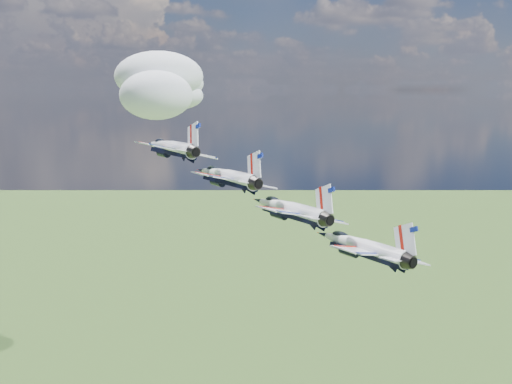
{
  "coord_description": "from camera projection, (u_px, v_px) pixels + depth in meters",
  "views": [
    {
      "loc": [
        -7.81,
        -51.5,
        173.39
      ],
      "look_at": [
        5.65,
        20.67,
        160.23
      ],
      "focal_mm": 40.0,
      "sensor_mm": 36.0,
      "label": 1
    }
  ],
  "objects": [
    {
      "name": "jet_0",
      "position": [
        170.0,
        147.0,
        81.83
      ],
      "size": [
        17.33,
        19.63,
        7.37
      ],
      "primitive_type": null,
      "rotation": [
        0.0,
        0.24,
        0.41
      ],
      "color": "silver"
    },
    {
      "name": "jet_1",
      "position": [
        225.0,
        176.0,
        77.0
      ],
      "size": [
        17.33,
        19.63,
        7.37
      ],
      "primitive_type": null,
      "rotation": [
        0.0,
        0.24,
        0.41
      ],
      "color": "white"
    },
    {
      "name": "cloud_far",
      "position": [
        165.0,
        86.0,
        291.81
      ],
      "size": [
        65.01,
        51.08,
        25.54
      ],
      "primitive_type": "ellipsoid",
      "color": "white"
    },
    {
      "name": "jet_2",
      "position": [
        289.0,
        209.0,
        72.17
      ],
      "size": [
        17.33,
        19.63,
        7.37
      ],
      "primitive_type": null,
      "rotation": [
        0.0,
        0.24,
        0.41
      ],
      "color": "white"
    },
    {
      "name": "jet_3",
      "position": [
        361.0,
        246.0,
        67.34
      ],
      "size": [
        17.33,
        19.63,
        7.37
      ],
      "primitive_type": null,
      "rotation": [
        0.0,
        0.24,
        0.41
      ],
      "color": "white"
    }
  ]
}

